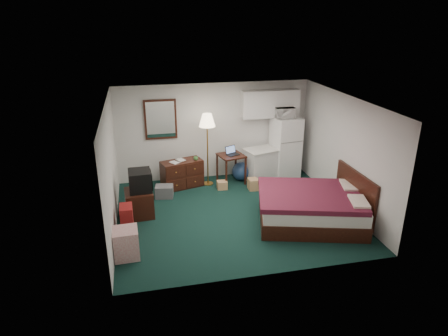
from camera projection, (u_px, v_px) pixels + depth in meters
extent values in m
cube|color=black|center=(234.00, 214.00, 8.77)|extent=(5.00, 4.50, 0.01)
cube|color=silver|center=(235.00, 101.00, 7.86)|extent=(5.00, 4.50, 0.01)
cube|color=silver|center=(214.00, 131.00, 10.37)|extent=(5.00, 0.01, 2.50)
cube|color=silver|center=(269.00, 208.00, 6.27)|extent=(5.00, 0.01, 2.50)
cube|color=silver|center=(111.00, 170.00, 7.81)|extent=(0.01, 4.50, 2.50)
cube|color=silver|center=(344.00, 152.00, 8.82)|extent=(0.01, 4.50, 2.50)
sphere|color=navy|center=(241.00, 171.00, 10.47)|extent=(0.51, 0.51, 0.48)
imported|color=white|center=(285.00, 111.00, 10.17)|extent=(0.50, 0.28, 0.34)
imported|color=tan|center=(172.00, 159.00, 9.68)|extent=(0.15, 0.11, 0.23)
imported|color=tan|center=(177.00, 157.00, 9.85)|extent=(0.17, 0.09, 0.24)
imported|color=#4D9145|center=(196.00, 158.00, 9.94)|extent=(0.13, 0.12, 0.11)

